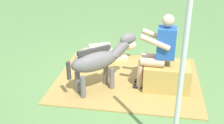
{
  "coord_description": "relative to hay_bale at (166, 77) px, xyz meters",
  "views": [
    {
      "loc": [
        -0.65,
        4.4,
        2.5
      ],
      "look_at": [
        0.04,
        0.21,
        0.55
      ],
      "focal_mm": 44.95,
      "sensor_mm": 36.0,
      "label": 1
    }
  ],
  "objects": [
    {
      "name": "ground_plane",
      "position": [
        0.88,
        0.01,
        -0.23
      ],
      "size": [
        24.0,
        24.0,
        0.0
      ],
      "primitive_type": "plane",
      "color": "#608C4C"
    },
    {
      "name": "pony_standing",
      "position": [
        1.14,
        0.23,
        0.34
      ],
      "size": [
        1.1,
        1.02,
        0.94
      ],
      "color": "slate",
      "rests_on": "ground"
    },
    {
      "name": "person_seated",
      "position": [
        0.16,
        -0.01,
        0.51
      ],
      "size": [
        0.67,
        0.43,
        1.34
      ],
      "color": "#D8AD8C",
      "rests_on": "ground"
    },
    {
      "name": "pony_lying",
      "position": [
        1.36,
        -0.92,
        -0.04
      ],
      "size": [
        1.33,
        0.8,
        0.42
      ],
      "color": "beige",
      "rests_on": "ground"
    },
    {
      "name": "tent_pole_left",
      "position": [
        -0.07,
        1.64,
        0.89
      ],
      "size": [
        0.06,
        0.06,
        2.25
      ],
      "primitive_type": "cylinder",
      "color": "silver",
      "rests_on": "ground"
    },
    {
      "name": "hay_patch",
      "position": [
        0.7,
        -0.25,
        -0.22
      ],
      "size": [
        2.63,
        2.23,
        0.02
      ],
      "primitive_type": "cube",
      "color": "#AD8C47",
      "rests_on": "ground"
    },
    {
      "name": "hay_bale",
      "position": [
        0.0,
        0.0,
        0.0
      ],
      "size": [
        0.79,
        0.52,
        0.46
      ],
      "primitive_type": "cube",
      "color": "tan",
      "rests_on": "ground"
    }
  ]
}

